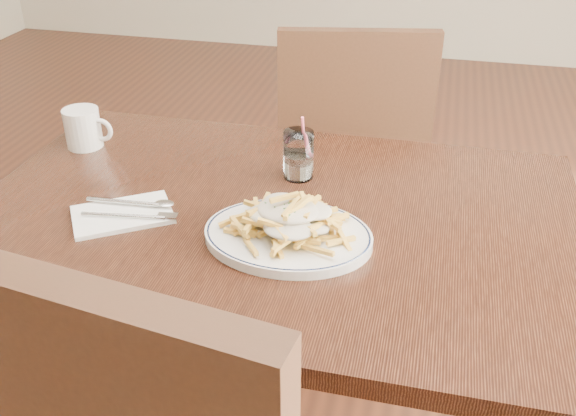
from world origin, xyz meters
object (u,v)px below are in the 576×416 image
(table, at_px, (272,245))
(chair_far, at_px, (351,152))
(coffee_mug, at_px, (84,128))
(loaded_fries, at_px, (288,215))
(water_glass, at_px, (298,158))
(fries_plate, at_px, (288,236))

(table, distance_m, chair_far, 0.76)
(chair_far, relative_size, coffee_mug, 8.01)
(loaded_fries, height_order, water_glass, water_glass)
(table, xyz_separation_m, fries_plate, (0.06, -0.09, 0.09))
(table, relative_size, fries_plate, 3.47)
(chair_far, distance_m, coffee_mug, 0.83)
(loaded_fries, relative_size, coffee_mug, 2.09)
(table, relative_size, water_glass, 8.38)
(water_glass, bearing_deg, table, -96.51)
(loaded_fries, bearing_deg, water_glass, 98.54)
(water_glass, bearing_deg, loaded_fries, -81.46)
(table, height_order, water_glass, water_glass)
(chair_far, distance_m, fries_plate, 0.87)
(coffee_mug, bearing_deg, fries_plate, -26.61)
(chair_far, xyz_separation_m, fries_plate, (0.00, -0.84, 0.23))
(fries_plate, xyz_separation_m, water_glass, (-0.04, 0.25, 0.03))
(fries_plate, height_order, coffee_mug, coffee_mug)
(table, distance_m, fries_plate, 0.14)
(table, relative_size, coffee_mug, 10.18)
(table, xyz_separation_m, coffee_mug, (-0.51, 0.19, 0.12))
(coffee_mug, bearing_deg, table, -20.52)
(chair_far, bearing_deg, loaded_fries, -89.85)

